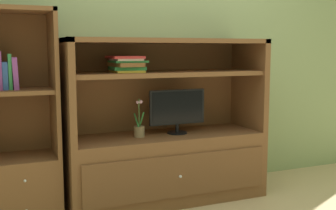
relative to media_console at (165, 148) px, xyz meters
name	(u,v)px	position (x,y,z in m)	size (l,w,h in m)	color
painted_rear_wall	(150,33)	(0.00, 0.34, 0.96)	(6.00, 0.10, 2.80)	#8C9E6B
media_console	(165,148)	(0.00, 0.00, 0.00)	(1.65, 0.58, 1.34)	brown
tv_monitor	(177,109)	(0.10, -0.01, 0.32)	(0.49, 0.17, 0.37)	black
potted_plant	(139,129)	(-0.24, -0.03, 0.19)	(0.09, 0.14, 0.31)	#8C7251
magazine_stack	(126,64)	(-0.33, 0.00, 0.70)	(0.28, 0.34, 0.13)	gold
bookshelf_tall	(22,153)	(-1.13, 0.01, 0.06)	(0.52, 0.43, 1.54)	brown
upright_book_row	(3,73)	(-1.23, -0.01, 0.65)	(0.19, 0.16, 0.27)	purple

